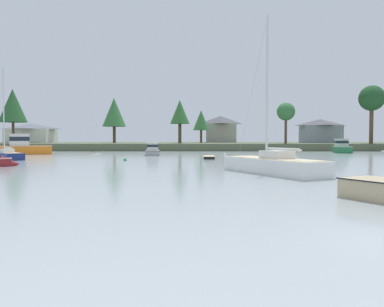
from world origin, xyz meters
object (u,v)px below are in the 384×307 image
at_px(sailboat_white, 273,170).
at_px(cruiser_green, 341,149).
at_px(dinghy_cream, 96,153).
at_px(sailboat_navy, 6,157).
at_px(mooring_buoy_white, 225,155).
at_px(mooring_buoy_yellow, 271,164).
at_px(dinghy_skyblue, 290,154).
at_px(cruiser_grey, 153,152).
at_px(mooring_buoy_green, 125,160).
at_px(dinghy_black, 209,158).
at_px(cruiser_orange, 15,150).

bearing_deg(sailboat_white, cruiser_green, 63.35).
bearing_deg(dinghy_cream, sailboat_navy, -106.17).
height_order(dinghy_cream, mooring_buoy_white, mooring_buoy_white).
bearing_deg(sailboat_white, mooring_buoy_yellow, 79.40).
distance_m(cruiser_green, mooring_buoy_white, 25.22).
bearing_deg(dinghy_skyblue, cruiser_grey, -177.68).
distance_m(sailboat_navy, mooring_buoy_white, 31.25).
bearing_deg(sailboat_navy, mooring_buoy_green, -8.81).
relative_size(sailboat_white, mooring_buoy_green, 28.40).
distance_m(cruiser_green, cruiser_grey, 36.00).
relative_size(cruiser_grey, dinghy_black, 2.02).
height_order(cruiser_orange, sailboat_navy, sailboat_navy).
distance_m(cruiser_green, dinghy_black, 33.99).
xyz_separation_m(dinghy_skyblue, dinghy_black, (-13.38, -11.94, 0.00)).
relative_size(dinghy_skyblue, dinghy_black, 0.79).
bearing_deg(cruiser_green, sailboat_navy, -154.78).
distance_m(sailboat_white, dinghy_skyblue, 34.26).
distance_m(dinghy_black, mooring_buoy_yellow, 12.75).
height_order(cruiser_grey, mooring_buoy_white, cruiser_grey).
xyz_separation_m(mooring_buoy_green, mooring_buoy_white, (13.08, 15.35, 0.00)).
height_order(sailboat_white, mooring_buoy_green, sailboat_white).
xyz_separation_m(cruiser_orange, dinghy_cream, (11.52, 6.29, -0.62)).
xyz_separation_m(dinghy_skyblue, mooring_buoy_green, (-23.46, -16.05, -0.06)).
height_order(cruiser_grey, dinghy_black, cruiser_grey).
xyz_separation_m(cruiser_grey, mooring_buoy_yellow, (14.26, -22.46, -0.40)).
bearing_deg(cruiser_orange, dinghy_skyblue, -0.29).
distance_m(cruiser_orange, mooring_buoy_white, 34.11).
bearing_deg(mooring_buoy_green, mooring_buoy_white, 49.57).
height_order(cruiser_orange, mooring_buoy_yellow, cruiser_orange).
bearing_deg(mooring_buoy_green, cruiser_grey, 84.26).
bearing_deg(mooring_buoy_green, mooring_buoy_yellow, -24.81).
height_order(dinghy_cream, dinghy_skyblue, dinghy_skyblue).
relative_size(sailboat_white, mooring_buoy_yellow, 28.79).
bearing_deg(mooring_buoy_yellow, dinghy_cream, 130.25).
bearing_deg(dinghy_cream, cruiser_green, 4.88).
distance_m(dinghy_skyblue, cruiser_green, 16.07).
height_order(cruiser_grey, mooring_buoy_green, cruiser_grey).
distance_m(cruiser_grey, mooring_buoy_white, 11.56).
bearing_deg(dinghy_cream, mooring_buoy_white, -17.74).
height_order(cruiser_orange, dinghy_black, cruiser_orange).
bearing_deg(mooring_buoy_white, sailboat_white, -88.38).
xyz_separation_m(cruiser_green, dinghy_black, (-25.63, -22.32, -0.49)).
bearing_deg(sailboat_white, dinghy_skyblue, 73.95).
bearing_deg(mooring_buoy_yellow, sailboat_navy, 162.73).
height_order(mooring_buoy_green, mooring_buoy_white, mooring_buoy_white).
bearing_deg(cruiser_orange, cruiser_grey, -2.83).
relative_size(dinghy_cream, cruiser_grey, 0.36).
relative_size(sailboat_navy, cruiser_grey, 1.70).
xyz_separation_m(dinghy_cream, cruiser_green, (45.22, 3.86, 0.51)).
height_order(cruiser_grey, mooring_buoy_yellow, cruiser_grey).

